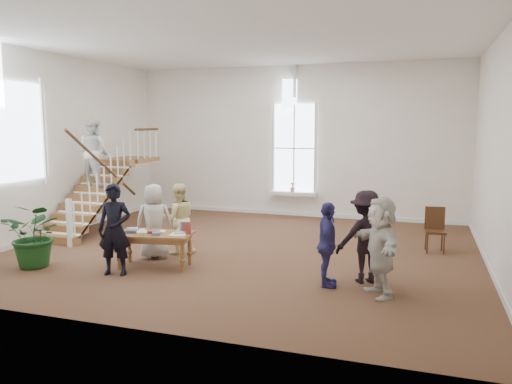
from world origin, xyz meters
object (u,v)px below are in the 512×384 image
(floor_plant, at_px, (36,235))
(woman_cluster_b, at_px, (366,237))
(side_chair, at_px, (435,227))
(woman_cluster_a, at_px, (327,245))
(library_table, at_px, (155,237))
(person_yellow, at_px, (178,219))
(elderly_woman, at_px, (154,221))
(police_officer, at_px, (115,229))
(woman_cluster_c, at_px, (380,247))

(floor_plant, bearing_deg, woman_cluster_b, 9.92)
(side_chair, bearing_deg, woman_cluster_a, -125.67)
(library_table, xyz_separation_m, woman_cluster_a, (3.38, -0.08, 0.13))
(person_yellow, distance_m, woman_cluster_b, 4.10)
(library_table, bearing_deg, woman_cluster_b, -5.91)
(side_chair, bearing_deg, library_table, -155.26)
(woman_cluster_a, bearing_deg, library_table, 78.98)
(person_yellow, height_order, woman_cluster_a, person_yellow)
(elderly_woman, bearing_deg, police_officer, 58.96)
(police_officer, relative_size, floor_plant, 1.34)
(floor_plant, bearing_deg, woman_cluster_c, 3.81)
(elderly_woman, bearing_deg, woman_cluster_a, 143.23)
(elderly_woman, bearing_deg, person_yellow, -147.43)
(woman_cluster_c, distance_m, side_chair, 3.45)
(side_chair, bearing_deg, woman_cluster_b, -119.91)
(police_officer, relative_size, elderly_woman, 1.09)
(person_yellow, distance_m, woman_cluster_a, 3.63)
(person_yellow, relative_size, woman_cluster_b, 0.93)
(library_table, relative_size, woman_cluster_c, 0.95)
(library_table, xyz_separation_m, side_chair, (5.19, 3.04, -0.06))
(floor_plant, bearing_deg, woman_cluster_a, 6.45)
(library_table, relative_size, elderly_woman, 1.00)
(person_yellow, xyz_separation_m, woman_cluster_c, (4.33, -1.38, 0.06))
(elderly_woman, distance_m, floor_plant, 2.28)
(elderly_woman, xyz_separation_m, floor_plant, (-1.85, -1.31, -0.14))
(elderly_woman, distance_m, woman_cluster_b, 4.34)
(library_table, bearing_deg, woman_cluster_a, -12.57)
(floor_plant, xyz_separation_m, side_chair, (7.39, 3.75, -0.09))
(police_officer, bearing_deg, library_table, 41.55)
(police_officer, relative_size, person_yellow, 1.12)
(police_officer, bearing_deg, floor_plant, 168.19)
(person_yellow, relative_size, floor_plant, 1.19)
(police_officer, height_order, elderly_woman, police_officer)
(library_table, xyz_separation_m, person_yellow, (-0.05, 1.10, 0.16))
(floor_plant, bearing_deg, side_chair, 26.88)
(floor_plant, bearing_deg, police_officer, 2.00)
(woman_cluster_b, distance_m, woman_cluster_c, 0.72)
(police_officer, xyz_separation_m, woman_cluster_c, (4.73, 0.37, -0.03))
(woman_cluster_c, bearing_deg, police_officer, -112.80)
(elderly_woman, bearing_deg, library_table, 93.78)
(woman_cluster_a, height_order, floor_plant, woman_cluster_a)
(woman_cluster_c, bearing_deg, woman_cluster_b, 177.49)
(person_yellow, bearing_deg, woman_cluster_b, 132.53)
(woman_cluster_c, bearing_deg, woman_cluster_a, -129.81)
(person_yellow, bearing_deg, library_table, 55.35)
(elderly_woman, relative_size, side_chair, 1.60)
(police_officer, xyz_separation_m, side_chair, (5.64, 3.69, -0.31))
(library_table, height_order, police_officer, police_officer)
(woman_cluster_a, height_order, side_chair, woman_cluster_a)
(elderly_woman, distance_m, side_chair, 6.05)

